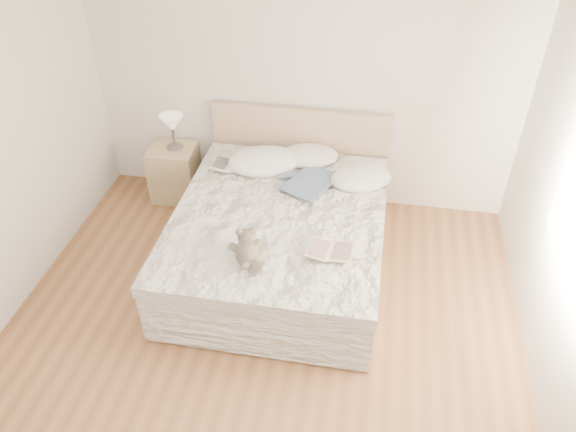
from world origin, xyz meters
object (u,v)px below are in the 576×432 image
object	(u,v)px
childrens_book	(331,251)
teddy_bear	(248,257)
nightstand	(175,173)
photo_book	(230,165)
bed	(281,234)
table_lamp	(172,125)

from	to	relation	value
childrens_book	teddy_bear	distance (m)	0.62
nightstand	photo_book	size ratio (longest dim) A/B	1.70
photo_book	teddy_bear	xyz separation A→B (m)	(0.46, -1.21, 0.02)
bed	photo_book	size ratio (longest dim) A/B	6.52
bed	nightstand	size ratio (longest dim) A/B	3.83
teddy_bear	photo_book	bearing A→B (deg)	87.60
table_lamp	nightstand	bearing A→B (deg)	-150.05
table_lamp	photo_book	size ratio (longest dim) A/B	1.07
bed	photo_book	distance (m)	0.83
childrens_book	table_lamp	bearing A→B (deg)	146.52
photo_book	childrens_book	bearing A→B (deg)	-41.94
table_lamp	teddy_bear	xyz separation A→B (m)	(1.10, -1.53, -0.16)
bed	nightstand	bearing A→B (deg)	147.32
nightstand	photo_book	bearing A→B (deg)	-23.89
nightstand	childrens_book	size ratio (longest dim) A/B	1.58
bed	table_lamp	bearing A→B (deg)	145.86
nightstand	teddy_bear	size ratio (longest dim) A/B	1.85
table_lamp	bed	bearing A→B (deg)	-34.14
bed	childrens_book	bearing A→B (deg)	-47.30
nightstand	teddy_bear	xyz separation A→B (m)	(1.13, -1.51, 0.37)
nightstand	teddy_bear	distance (m)	1.93
photo_book	teddy_bear	world-z (taller)	teddy_bear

